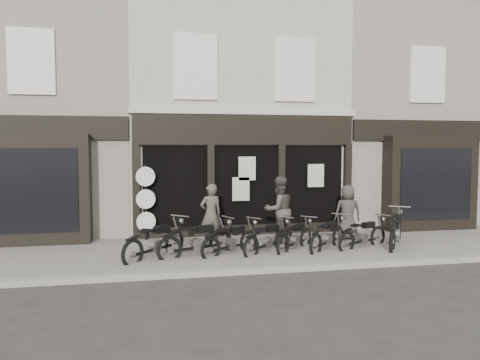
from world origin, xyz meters
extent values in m
plane|color=#2D2B28|center=(0.00, 0.00, 0.00)|extent=(90.00, 90.00, 0.00)
cube|color=slate|center=(0.00, 0.90, 0.06)|extent=(30.00, 4.20, 0.12)
cube|color=gray|center=(0.00, -1.25, 0.07)|extent=(30.00, 0.25, 0.13)
cube|color=beige|center=(0.00, 6.00, 4.10)|extent=(7.20, 6.00, 8.20)
cube|color=black|center=(0.00, 2.92, 3.45)|extent=(7.10, 0.18, 0.90)
cube|color=black|center=(0.00, 2.98, 1.50)|extent=(6.50, 0.10, 2.95)
cube|color=black|center=(0.00, 2.91, 0.22)|extent=(7.10, 0.20, 0.44)
cube|color=beige|center=(0.00, 2.95, 4.05)|extent=(7.30, 0.22, 0.18)
cube|color=silver|center=(-1.60, 2.95, 5.40)|extent=(1.35, 0.12, 2.00)
cube|color=black|center=(-1.60, 2.98, 5.40)|extent=(1.05, 0.06, 1.70)
cube|color=silver|center=(1.60, 2.95, 5.40)|extent=(1.35, 0.12, 2.00)
cube|color=black|center=(1.60, 2.98, 5.40)|extent=(1.05, 0.06, 1.70)
cube|color=black|center=(-3.45, 2.90, 1.55)|extent=(0.22, 0.22, 3.00)
cube|color=black|center=(-1.15, 2.90, 1.55)|extent=(0.22, 0.22, 3.00)
cube|color=black|center=(1.15, 2.90, 1.55)|extent=(0.22, 0.22, 3.00)
cube|color=black|center=(3.45, 2.90, 1.55)|extent=(0.22, 0.22, 3.00)
cube|color=beige|center=(0.00, 2.80, 2.25)|extent=(0.55, 0.04, 0.75)
cube|color=beige|center=(2.30, 2.80, 2.00)|extent=(0.55, 0.04, 0.75)
cube|color=beige|center=(-0.20, 2.80, 1.60)|extent=(0.55, 0.04, 0.75)
cube|color=gray|center=(-6.35, 6.00, 4.10)|extent=(5.50, 6.00, 8.20)
cube|color=black|center=(-6.35, 2.65, 1.70)|extent=(3.20, 0.70, 3.20)
cube|color=black|center=(-6.35, 2.30, 1.70)|extent=(2.60, 0.06, 2.40)
cube|color=black|center=(-6.35, 2.95, 3.50)|extent=(5.40, 0.16, 0.70)
cube|color=silver|center=(-6.35, 2.96, 5.40)|extent=(1.30, 0.10, 1.90)
cube|color=black|center=(-6.35, 2.99, 5.40)|extent=(1.00, 0.06, 1.60)
cube|color=gray|center=(6.35, 6.00, 4.10)|extent=(5.50, 6.00, 8.20)
cube|color=black|center=(6.35, 2.65, 1.70)|extent=(3.20, 0.70, 3.20)
cube|color=black|center=(6.35, 2.30, 1.70)|extent=(2.60, 0.06, 2.40)
cube|color=black|center=(6.35, 2.95, 3.50)|extent=(5.40, 0.16, 0.70)
cube|color=silver|center=(6.35, 2.96, 5.40)|extent=(1.30, 0.10, 1.90)
cube|color=black|center=(6.35, 2.99, 5.40)|extent=(1.00, 0.06, 1.60)
torus|color=black|center=(-2.41, 0.90, 0.35)|extent=(0.57, 0.58, 0.72)
torus|color=black|center=(-3.49, -0.20, 0.35)|extent=(0.57, 0.58, 0.72)
cube|color=black|center=(-2.95, 0.35, 0.31)|extent=(0.92, 0.94, 0.06)
cube|color=gray|center=(-2.94, 0.36, 0.40)|extent=(0.31, 0.31, 0.28)
cube|color=black|center=(-2.76, 0.55, 0.80)|extent=(0.47, 0.47, 0.18)
cube|color=black|center=(-3.17, 0.12, 0.84)|extent=(0.37, 0.38, 0.06)
cylinder|color=gray|center=(-2.25, 1.07, 1.05)|extent=(0.47, 0.46, 0.04)
torus|color=black|center=(-1.20, 0.63, 0.35)|extent=(0.69, 0.35, 0.71)
torus|color=black|center=(-2.59, 0.07, 0.35)|extent=(0.69, 0.35, 0.71)
cube|color=black|center=(-1.89, 0.35, 0.31)|extent=(1.16, 0.51, 0.06)
cube|color=gray|center=(-1.87, 0.35, 0.39)|extent=(0.30, 0.27, 0.27)
cube|color=black|center=(-1.64, 0.45, 0.78)|extent=(0.51, 0.34, 0.18)
cube|color=black|center=(-2.18, 0.23, 0.82)|extent=(0.37, 0.31, 0.06)
cylinder|color=gray|center=(-0.98, 0.71, 1.03)|extent=(0.26, 0.57, 0.04)
torus|color=black|center=(-0.39, 0.79, 0.32)|extent=(0.59, 0.43, 0.65)
torus|color=black|center=(-1.55, 0.02, 0.32)|extent=(0.59, 0.43, 0.65)
cube|color=black|center=(-0.97, 0.41, 0.28)|extent=(0.98, 0.67, 0.06)
cube|color=gray|center=(-0.95, 0.42, 0.36)|extent=(0.29, 0.27, 0.25)
cube|color=black|center=(-0.76, 0.54, 0.73)|extent=(0.46, 0.38, 0.16)
cube|color=black|center=(-1.21, 0.25, 0.76)|extent=(0.35, 0.32, 0.06)
cylinder|color=gray|center=(-0.21, 0.91, 0.96)|extent=(0.34, 0.48, 0.03)
torus|color=black|center=(0.57, 0.84, 0.32)|extent=(0.55, 0.47, 0.64)
torus|color=black|center=(-0.50, -0.02, 0.32)|extent=(0.55, 0.47, 0.64)
cube|color=black|center=(0.04, 0.41, 0.28)|extent=(0.91, 0.74, 0.06)
cube|color=gray|center=(0.05, 0.42, 0.35)|extent=(0.28, 0.28, 0.25)
cube|color=black|center=(0.23, 0.56, 0.71)|extent=(0.44, 0.40, 0.16)
cube|color=black|center=(-0.19, 0.23, 0.75)|extent=(0.34, 0.33, 0.06)
cylinder|color=gray|center=(0.73, 0.97, 0.94)|extent=(0.37, 0.45, 0.03)
torus|color=black|center=(1.34, 1.00, 0.31)|extent=(0.50, 0.49, 0.62)
torus|color=black|center=(0.38, 0.08, 0.31)|extent=(0.50, 0.49, 0.62)
cube|color=black|center=(0.86, 0.54, 0.27)|extent=(0.81, 0.79, 0.05)
cube|color=gray|center=(0.87, 0.55, 0.34)|extent=(0.27, 0.27, 0.24)
cube|color=black|center=(1.03, 0.70, 0.69)|extent=(0.41, 0.40, 0.16)
cube|color=black|center=(0.66, 0.35, 0.73)|extent=(0.32, 0.32, 0.05)
cylinder|color=gray|center=(1.48, 1.14, 0.91)|extent=(0.39, 0.40, 0.03)
torus|color=black|center=(2.28, 0.91, 0.33)|extent=(0.54, 0.52, 0.66)
torus|color=black|center=(1.25, -0.06, 0.33)|extent=(0.54, 0.52, 0.66)
cube|color=black|center=(1.77, 0.43, 0.29)|extent=(0.88, 0.83, 0.06)
cube|color=gray|center=(1.78, 0.44, 0.37)|extent=(0.29, 0.29, 0.25)
cube|color=black|center=(1.95, 0.60, 0.74)|extent=(0.44, 0.43, 0.17)
cube|color=black|center=(1.55, 0.23, 0.77)|extent=(0.35, 0.34, 0.06)
cylinder|color=gray|center=(2.44, 1.06, 0.97)|extent=(0.41, 0.43, 0.04)
torus|color=black|center=(3.44, 0.72, 0.32)|extent=(0.62, 0.36, 0.65)
torus|color=black|center=(2.20, 0.11, 0.32)|extent=(0.62, 0.36, 0.65)
cube|color=black|center=(2.82, 0.41, 0.28)|extent=(1.04, 0.54, 0.06)
cube|color=gray|center=(2.83, 0.42, 0.36)|extent=(0.28, 0.26, 0.25)
cube|color=black|center=(3.04, 0.52, 0.72)|extent=(0.47, 0.34, 0.16)
cube|color=black|center=(2.56, 0.29, 0.76)|extent=(0.34, 0.30, 0.06)
cylinder|color=gray|center=(3.63, 0.81, 0.95)|extent=(0.28, 0.51, 0.03)
torus|color=black|center=(4.31, 1.09, 0.37)|extent=(0.52, 0.68, 0.76)
torus|color=black|center=(3.37, -0.22, 0.37)|extent=(0.52, 0.68, 0.76)
cube|color=black|center=(3.84, 0.43, 0.33)|extent=(0.82, 1.11, 0.07)
cube|color=gray|center=(3.85, 0.45, 0.42)|extent=(0.32, 0.33, 0.29)
cube|color=black|center=(4.01, 0.67, 0.84)|extent=(0.45, 0.53, 0.19)
cube|color=black|center=(3.65, 0.16, 0.89)|extent=(0.38, 0.40, 0.07)
cylinder|color=gray|center=(4.45, 1.29, 1.11)|extent=(0.55, 0.41, 0.04)
imported|color=#4A453C|center=(-1.33, 1.59, 1.00)|extent=(0.71, 0.55, 1.76)
imported|color=#443D37|center=(0.67, 1.45, 1.10)|extent=(1.11, 0.96, 1.95)
imported|color=#3A3530|center=(2.87, 1.54, 0.95)|extent=(0.87, 0.62, 1.66)
cylinder|color=black|center=(-3.16, 2.65, 0.03)|extent=(0.38, 0.38, 0.06)
cylinder|color=black|center=(-3.16, 2.65, 1.21)|extent=(0.07, 0.07, 2.41)
cylinder|color=black|center=(-3.16, 2.62, 2.05)|extent=(0.58, 0.17, 0.59)
cylinder|color=silver|center=(-3.16, 2.59, 2.05)|extent=(0.57, 0.14, 0.59)
cylinder|color=black|center=(-3.16, 2.62, 1.36)|extent=(0.58, 0.17, 0.59)
cylinder|color=silver|center=(-3.16, 2.59, 1.36)|extent=(0.57, 0.14, 0.59)
cylinder|color=black|center=(-3.16, 2.62, 0.68)|extent=(0.58, 0.17, 0.59)
cylinder|color=silver|center=(-3.16, 2.59, 0.68)|extent=(0.57, 0.14, 0.59)
camera|label=1|loc=(-3.12, -11.66, 2.92)|focal=35.00mm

